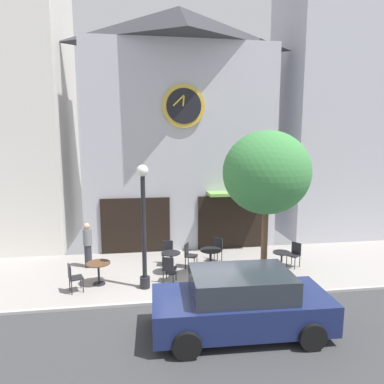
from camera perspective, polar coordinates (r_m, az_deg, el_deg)
ground_plane at (r=9.85m, az=2.74°, el=-19.98°), size 24.26×11.28×0.13m
clock_building at (r=15.61m, az=-2.03°, el=10.93°), size 8.05×4.26×10.24m
neighbor_building_right at (r=18.67m, az=22.18°, el=13.24°), size 5.01×4.10×12.66m
street_lamp at (r=10.86m, az=-7.99°, el=-5.74°), size 0.36×0.36×3.94m
street_tree at (r=10.61m, az=12.25°, el=3.09°), size 2.66×2.40×4.97m
cafe_table_center_left at (r=11.86m, az=-15.20°, el=-12.10°), size 0.77×0.77×0.73m
cafe_table_rightmost at (r=12.37m, az=-3.51°, el=-11.00°), size 0.67×0.67×0.76m
cafe_table_near_curb at (r=12.76m, az=3.13°, el=-10.28°), size 0.79×0.79×0.72m
cafe_table_leftmost at (r=12.83m, az=14.59°, el=-10.66°), size 0.62×0.62×0.75m
cafe_chair_outer at (r=11.62m, az=-3.85°, el=-12.32°), size 0.52×0.52×0.90m
cafe_chair_right_end at (r=13.50m, az=16.64°, el=-9.59°), size 0.56×0.56×0.90m
cafe_chair_left_end at (r=11.53m, az=-19.08°, el=-12.98°), size 0.52×0.52×0.90m
cafe_chair_near_tree at (r=13.55m, az=4.15°, el=-9.16°), size 0.57×0.57×0.90m
cafe_chair_facing_street at (r=12.86m, az=-0.49°, el=-10.14°), size 0.53×0.53×0.90m
cafe_chair_curbside at (r=13.17m, az=-4.05°, el=-9.69°), size 0.46×0.46×0.90m
pedestrian_grey at (r=13.35m, az=-16.88°, el=-8.31°), size 0.45×0.45×1.67m
parked_car_navy at (r=8.91m, az=8.08°, el=-17.68°), size 4.35×2.12×1.55m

